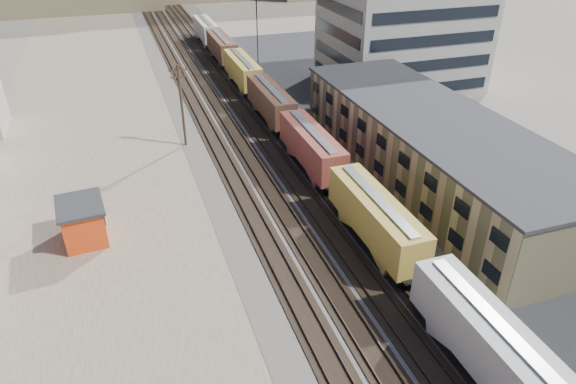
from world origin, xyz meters
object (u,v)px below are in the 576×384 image
object	(u,v)px
maintenance_shed	(83,221)
utility_pole_north	(182,104)
parked_car_blue	(374,81)
freight_train	(289,122)

from	to	relation	value
maintenance_shed	utility_pole_north	bearing A→B (deg)	56.06
utility_pole_north	parked_car_blue	world-z (taller)	utility_pole_north
utility_pole_north	maintenance_shed	xyz separation A→B (m)	(-11.60, -17.24, -3.42)
utility_pole_north	parked_car_blue	size ratio (longest dim) A/B	1.71
freight_train	utility_pole_north	xyz separation A→B (m)	(-12.30, 3.38, 2.50)
parked_car_blue	freight_train	bearing A→B (deg)	-167.90
utility_pole_north	maintenance_shed	distance (m)	21.06
freight_train	parked_car_blue	world-z (taller)	freight_train
maintenance_shed	parked_car_blue	bearing A→B (deg)	34.65
freight_train	maintenance_shed	bearing A→B (deg)	-149.90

